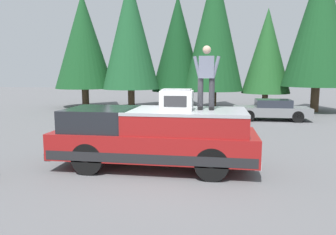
% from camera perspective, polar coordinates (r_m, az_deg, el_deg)
% --- Properties ---
extents(ground_plane, '(90.00, 90.00, 0.00)m').
position_cam_1_polar(ground_plane, '(8.60, -1.42, -9.72)').
color(ground_plane, slate).
extents(pickup_truck, '(2.01, 5.54, 1.65)m').
position_cam_1_polar(pickup_truck, '(8.75, -2.41, -3.51)').
color(pickup_truck, maroon).
rests_on(pickup_truck, ground).
extents(compressor_unit, '(0.65, 0.84, 0.56)m').
position_cam_1_polar(compressor_unit, '(8.33, 1.59, 3.23)').
color(compressor_unit, silver).
rests_on(compressor_unit, pickup_truck).
extents(person_on_truck_bed, '(0.29, 0.72, 1.69)m').
position_cam_1_polar(person_on_truck_bed, '(8.47, 6.96, 7.49)').
color(person_on_truck_bed, '#333338').
rests_on(person_on_truck_bed, pickup_truck).
extents(parked_car_grey, '(1.64, 4.10, 1.16)m').
position_cam_1_polar(parked_car_grey, '(18.53, 18.22, 1.34)').
color(parked_car_grey, gray).
rests_on(parked_car_grey, ground).
extents(conifer_far_left, '(4.50, 4.50, 10.22)m').
position_cam_1_polar(conifer_far_left, '(23.71, 25.79, 15.38)').
color(conifer_far_left, '#4C3826').
rests_on(conifer_far_left, ground).
extents(conifer_left, '(3.49, 3.49, 7.24)m').
position_cam_1_polar(conifer_left, '(24.44, 17.48, 11.37)').
color(conifer_left, '#4C3826').
rests_on(conifer_left, ground).
extents(conifer_center_left, '(4.33, 4.33, 10.42)m').
position_cam_1_polar(conifer_center_left, '(23.91, 8.37, 15.77)').
color(conifer_center_left, '#4C3826').
rests_on(conifer_center_left, ground).
extents(conifer_center_right, '(4.01, 4.01, 8.52)m').
position_cam_1_polar(conifer_center_right, '(24.94, 1.76, 13.20)').
color(conifer_center_right, '#4C3826').
rests_on(conifer_center_right, ground).
extents(conifer_right, '(4.17, 4.17, 9.54)m').
position_cam_1_polar(conifer_right, '(23.81, -6.84, 14.92)').
color(conifer_right, '#4C3826').
rests_on(conifer_right, ground).
extents(conifer_far_right, '(4.38, 4.38, 8.52)m').
position_cam_1_polar(conifer_far_right, '(25.17, -15.06, 13.18)').
color(conifer_far_right, '#4C3826').
rests_on(conifer_far_right, ground).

